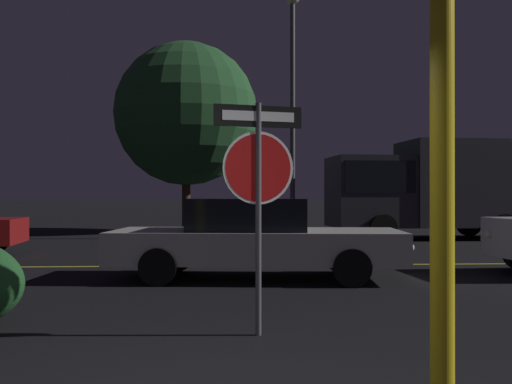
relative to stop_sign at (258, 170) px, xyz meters
The scene contains 7 objects.
road_center_stripe 5.93m from the stop_sign, 95.92° to the left, with size 32.41×0.12×0.01m, color gold.
stop_sign is the anchor object (origin of this frame).
yellow_pole_right 2.26m from the stop_sign, 58.42° to the right, with size 0.17×0.17×2.83m, color yellow.
passing_car_2 4.03m from the stop_sign, 87.65° to the left, with size 5.09×2.25×1.36m.
delivery_truck 13.72m from the stop_sign, 63.26° to the left, with size 6.52×2.76×3.15m.
street_lamp 13.13m from the stop_sign, 81.69° to the left, with size 0.48×0.48×8.06m.
tree_0 16.38m from the stop_sign, 96.55° to the left, with size 5.45×5.45×7.22m.
Camera 1 is at (0.25, -3.68, 1.44)m, focal length 40.00 mm.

